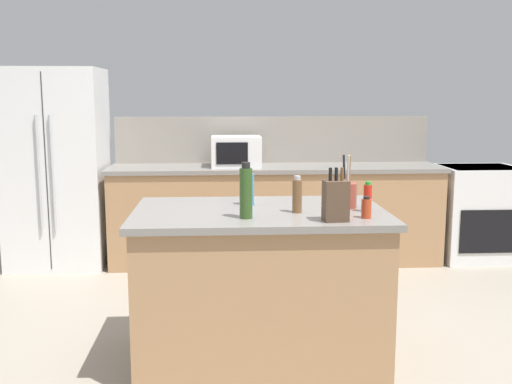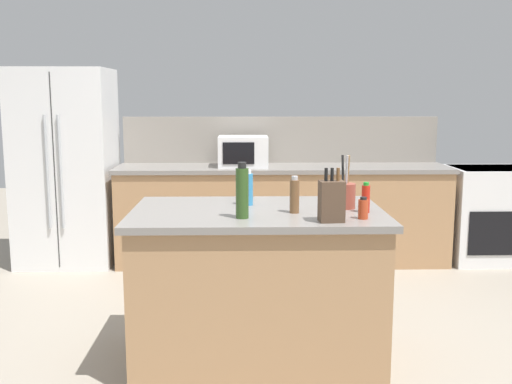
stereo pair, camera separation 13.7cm
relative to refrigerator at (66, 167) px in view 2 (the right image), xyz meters
The scene contains 14 objects.
ground_plane 3.01m from the refrigerator, 51.74° to the right, with size 14.00×14.00×0.00m, color gray.
back_counter_run 2.12m from the refrigerator, ahead, with size 3.18×0.66×0.94m.
wall_backsplash 2.10m from the refrigerator, ahead, with size 3.14×0.03×0.46m, color gray.
kitchen_island 2.90m from the refrigerator, 51.74° to the right, with size 1.49×0.95×0.94m.
refrigerator is the anchor object (origin of this frame).
range_oven 4.11m from the refrigerator, ahead, with size 0.76×0.65×0.92m.
microwave 1.70m from the refrigerator, ahead, with size 0.47×0.39×0.29m.
knife_block 3.38m from the refrigerator, 50.19° to the right, with size 0.14×0.11×0.29m.
utensil_crock 3.19m from the refrigerator, 43.87° to the right, with size 0.12×0.12×0.32m.
olive_oil_bottle 3.01m from the refrigerator, 55.92° to the right, with size 0.07×0.07×0.31m.
pepper_grinder 3.08m from the refrigerator, 49.78° to the right, with size 0.06×0.06×0.21m.
dish_soap_bottle 2.71m from the refrigerator, 50.60° to the right, with size 0.06×0.06×0.22m.
spice_jar_paprika 3.45m from the refrigerator, 47.12° to the right, with size 0.06×0.06×0.12m.
hot_sauce_bottle 3.36m from the refrigerator, 44.42° to the right, with size 0.05×0.05×0.18m.
Camera 2 is at (-0.09, -3.48, 1.61)m, focal length 42.00 mm.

